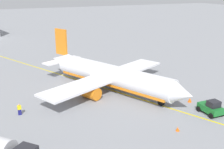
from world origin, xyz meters
TOP-DOWN VIEW (x-y plane):
  - ground_plane at (0.00, 0.00)m, footprint 400.00×400.00m
  - airplane at (-0.45, -0.20)m, footprint 30.29×27.08m
  - pushback_tug at (14.78, 8.99)m, footprint 3.63×2.35m
  - refueling_worker at (3.26, -16.29)m, footprint 0.38×0.53m
  - safety_cone_nose at (16.82, 1.48)m, footprint 0.52×0.52m
  - safety_cone_wingtip at (10.00, 9.14)m, footprint 0.64×0.64m
  - taxi_line_marking at (0.00, 0.00)m, footprint 73.26×33.26m

SIDE VIEW (x-z plane):
  - ground_plane at x=0.00m, z-range 0.00..0.00m
  - taxi_line_marking at x=0.00m, z-range 0.00..0.01m
  - safety_cone_nose at x=16.82m, z-range 0.00..0.57m
  - safety_cone_wingtip at x=10.00m, z-range 0.00..0.71m
  - refueling_worker at x=3.26m, z-range -0.03..1.68m
  - pushback_tug at x=14.78m, z-range -0.09..2.11m
  - airplane at x=-0.45m, z-range -2.18..7.52m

